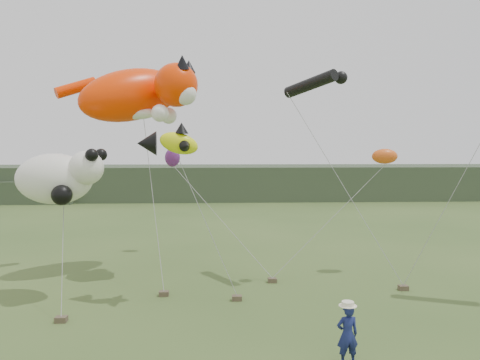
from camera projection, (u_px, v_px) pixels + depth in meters
name	position (u px, v px, depth m)	size (l,w,h in m)	color
ground	(262.00, 351.00, 14.06)	(120.00, 120.00, 0.00)	#385123
headland	(204.00, 183.00, 58.33)	(90.00, 13.00, 4.00)	#2D3D28
festival_attendant	(347.00, 335.00, 13.10)	(0.62, 0.41, 1.71)	navy
sandbag_anchors	(235.00, 295.00, 19.15)	(13.85, 4.85, 0.20)	brown
cat_kite	(141.00, 94.00, 22.66)	(7.31, 5.54, 3.68)	#FF3300
fish_kite	(167.00, 143.00, 18.39)	(2.59, 1.69, 1.40)	#DEEA0F
tube_kites	(429.00, 96.00, 19.60)	(10.74, 5.74, 2.23)	black
panda_kite	(60.00, 178.00, 18.88)	(3.63, 2.35, 2.26)	white
misc_kites	(278.00, 157.00, 24.97)	(11.92, 5.79, 1.09)	#E35717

